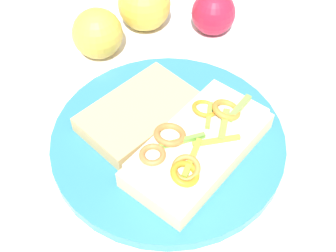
% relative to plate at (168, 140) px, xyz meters
% --- Properties ---
extents(ground_plane, '(2.00, 2.00, 0.00)m').
position_rel_plate_xyz_m(ground_plane, '(0.00, 0.00, -0.01)').
color(ground_plane, silver).
rests_on(ground_plane, ground).
extents(plate, '(0.30, 0.30, 0.02)m').
position_rel_plate_xyz_m(plate, '(0.00, 0.00, 0.00)').
color(plate, teal).
rests_on(plate, ground_plane).
extents(sandwich, '(0.17, 0.21, 0.05)m').
position_rel_plate_xyz_m(sandwich, '(0.04, 0.02, 0.03)').
color(sandwich, beige).
rests_on(sandwich, plate).
extents(bread_slice_side, '(0.14, 0.17, 0.02)m').
position_rel_plate_xyz_m(bread_slice_side, '(-0.04, -0.02, 0.02)').
color(bread_slice_side, tan).
rests_on(bread_slice_side, plate).
extents(apple_0, '(0.10, 0.10, 0.08)m').
position_rel_plate_xyz_m(apple_0, '(-0.20, -0.03, 0.03)').
color(apple_0, gold).
rests_on(apple_0, ground_plane).
extents(apple_1, '(0.11, 0.11, 0.08)m').
position_rel_plate_xyz_m(apple_1, '(-0.24, 0.06, 0.03)').
color(apple_1, gold).
rests_on(apple_1, ground_plane).
extents(apple_3, '(0.10, 0.10, 0.07)m').
position_rel_plate_xyz_m(apple_3, '(-0.19, 0.15, 0.03)').
color(apple_3, '#A71B35').
rests_on(apple_3, ground_plane).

